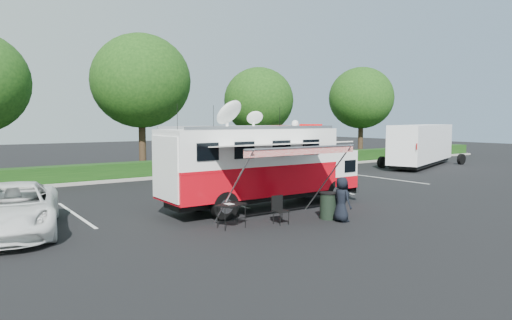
{
  "coord_description": "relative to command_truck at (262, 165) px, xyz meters",
  "views": [
    {
      "loc": [
        -10.59,
        -14.63,
        3.52
      ],
      "look_at": [
        0.0,
        0.5,
        1.9
      ],
      "focal_mm": 32.0,
      "sensor_mm": 36.0,
      "label": 1
    }
  ],
  "objects": [
    {
      "name": "folding_chair",
      "position": [
        -1.12,
        -2.57,
        -1.18
      ],
      "size": [
        0.48,
        0.5,
        0.96
      ],
      "color": "black",
      "rests_on": "ground_plane"
    },
    {
      "name": "person",
      "position": [
        0.87,
        -3.55,
        -1.75
      ],
      "size": [
        0.53,
        0.79,
        1.56
      ],
      "primitive_type": "imported",
      "rotation": [
        0.0,
        0.0,
        1.52
      ],
      "color": "black",
      "rests_on": "ground_plane"
    },
    {
      "name": "trash_bin",
      "position": [
        0.8,
        -2.96,
        -1.27
      ],
      "size": [
        0.64,
        0.64,
        0.95
      ],
      "color": "black",
      "rests_on": "ground_plane"
    },
    {
      "name": "awning",
      "position": [
        -0.76,
        -2.43,
        0.88
      ],
      "size": [
        4.64,
        2.41,
        2.8
      ],
      "color": "white",
      "rests_on": "ground_plane"
    },
    {
      "name": "stall_lines",
      "position": [
        -0.43,
        3.0,
        -1.74
      ],
      "size": [
        24.12,
        5.5,
        0.01
      ],
      "color": "silver",
      "rests_on": "ground_plane"
    },
    {
      "name": "command_truck",
      "position": [
        0.0,
        0.0,
        0.0
      ],
      "size": [
        8.49,
        2.34,
        4.08
      ],
      "color": "black",
      "rests_on": "ground_plane"
    },
    {
      "name": "semi_trailer",
      "position": [
        19.7,
        6.5,
        -0.08
      ],
      "size": [
        10.35,
        5.58,
        3.16
      ],
      "color": "white",
      "rests_on": "ground_plane"
    },
    {
      "name": "back_border",
      "position": [
        1.22,
        12.9,
        3.26
      ],
      "size": [
        60.0,
        6.14,
        8.87
      ],
      "color": "#9E998E",
      "rests_on": "ground_plane"
    },
    {
      "name": "folding_table",
      "position": [
        -2.77,
        -2.16,
        -1.0
      ],
      "size": [
        1.12,
        0.98,
        0.8
      ],
      "color": "black",
      "rests_on": "ground_plane"
    },
    {
      "name": "white_suv",
      "position": [
        -8.74,
        1.05,
        -1.75
      ],
      "size": [
        3.69,
        6.01,
        1.56
      ],
      "primitive_type": "imported",
      "rotation": [
        0.0,
        0.0,
        -0.21
      ],
      "color": "white",
      "rests_on": "ground_plane"
    },
    {
      "name": "ground_plane",
      "position": [
        0.07,
        0.0,
        -1.75
      ],
      "size": [
        120.0,
        120.0,
        0.0
      ],
      "primitive_type": "plane",
      "color": "black",
      "rests_on": "ground"
    }
  ]
}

